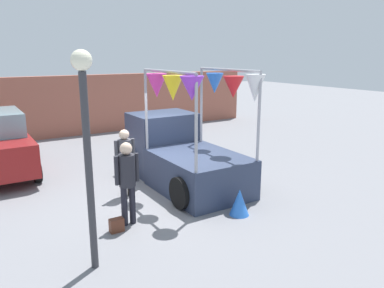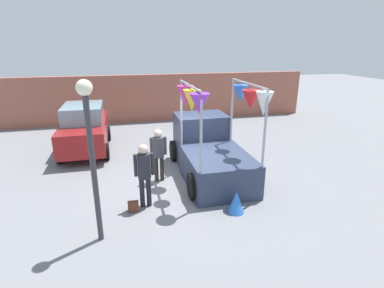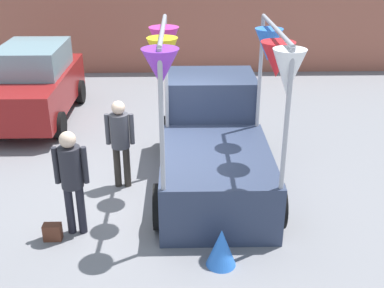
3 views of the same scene
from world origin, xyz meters
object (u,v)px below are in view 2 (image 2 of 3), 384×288
(person_vendor, at_px, (158,150))
(handbag, at_px, (133,206))
(parked_car, at_px, (85,128))
(folded_kite_bundle_azure, at_px, (236,202))
(vendor_truck, at_px, (208,147))
(street_lamp, at_px, (90,140))
(person_customer, at_px, (144,170))

(person_vendor, relative_size, handbag, 6.11)
(parked_car, height_order, folded_kite_bundle_azure, parked_car)
(vendor_truck, height_order, street_lamp, street_lamp)
(parked_car, bearing_deg, handbag, -73.04)
(person_customer, distance_m, street_lamp, 2.10)
(handbag, bearing_deg, person_vendor, 61.78)
(parked_car, bearing_deg, street_lamp, -82.38)
(person_customer, relative_size, street_lamp, 0.50)
(person_customer, distance_m, folded_kite_bundle_azure, 2.54)
(vendor_truck, distance_m, handbag, 3.41)
(handbag, height_order, street_lamp, street_lamp)
(vendor_truck, height_order, folded_kite_bundle_azure, vendor_truck)
(parked_car, distance_m, folded_kite_bundle_azure, 7.38)
(parked_car, relative_size, handbag, 14.29)
(handbag, bearing_deg, vendor_truck, 37.29)
(vendor_truck, distance_m, person_customer, 2.93)
(parked_car, bearing_deg, vendor_truck, -37.84)
(street_lamp, distance_m, folded_kite_bundle_azure, 3.98)
(person_vendor, xyz_separation_m, street_lamp, (-1.70, -2.74, 1.32))
(street_lamp, bearing_deg, parked_car, 97.62)
(person_customer, bearing_deg, handbag, -150.26)
(vendor_truck, distance_m, person_vendor, 1.75)
(person_customer, bearing_deg, street_lamp, -132.58)
(vendor_truck, bearing_deg, person_customer, -141.67)
(parked_car, bearing_deg, folded_kite_bundle_azure, -54.81)
(parked_car, relative_size, folded_kite_bundle_azure, 6.67)
(handbag, bearing_deg, person_customer, 29.74)
(person_customer, distance_m, person_vendor, 1.62)
(person_customer, height_order, folded_kite_bundle_azure, person_customer)
(vendor_truck, relative_size, folded_kite_bundle_azure, 6.85)
(folded_kite_bundle_azure, bearing_deg, vendor_truck, 89.27)
(person_customer, xyz_separation_m, person_vendor, (0.57, 1.52, -0.04))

